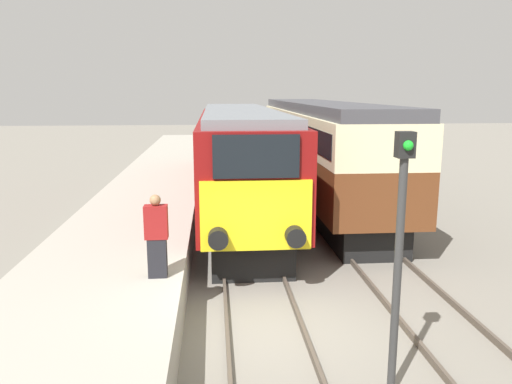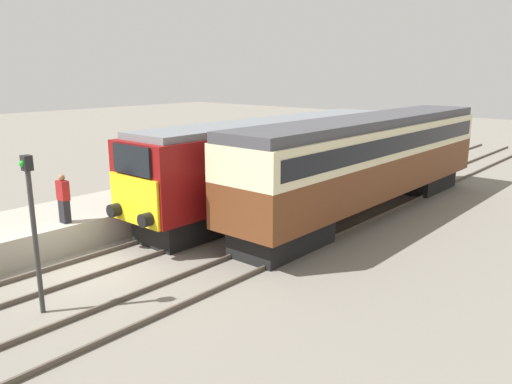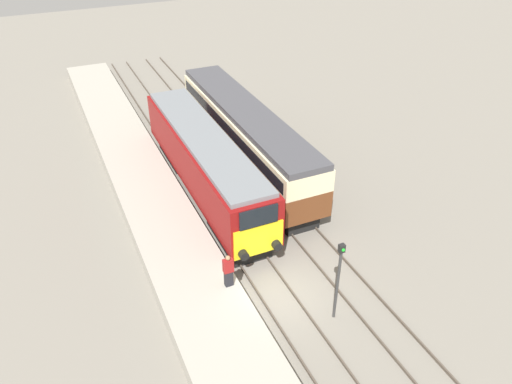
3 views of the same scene
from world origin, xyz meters
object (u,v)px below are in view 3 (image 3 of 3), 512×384
(locomotive, at_px, (205,161))
(passenger_carriage, at_px, (246,133))
(person_on_platform, at_px, (228,271))
(signal_post, at_px, (339,276))

(locomotive, distance_m, passenger_carriage, 3.93)
(locomotive, xyz_separation_m, passenger_carriage, (3.40, 1.95, 0.27))
(locomotive, relative_size, person_on_platform, 9.24)
(signal_post, bearing_deg, person_on_platform, 143.72)
(locomotive, bearing_deg, person_on_platform, -103.20)
(passenger_carriage, height_order, person_on_platform, passenger_carriage)
(signal_post, bearing_deg, passenger_carriage, 82.75)
(passenger_carriage, xyz_separation_m, signal_post, (-1.70, -13.36, -0.09))
(locomotive, relative_size, signal_post, 3.81)
(locomotive, xyz_separation_m, signal_post, (1.70, -11.41, 0.17))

